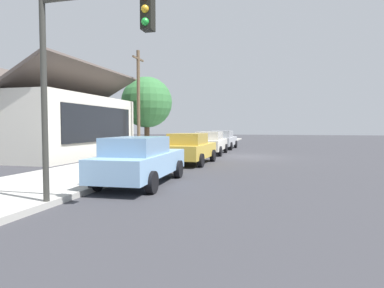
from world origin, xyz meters
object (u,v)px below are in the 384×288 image
Objects in this scene: car_silver at (223,139)px; fire_hydrant_red at (201,144)px; traffic_light_main at (83,56)px; car_mustard at (190,148)px; car_skyblue at (141,160)px; car_ivory at (210,143)px; shade_tree at (147,103)px; utility_pole_wooden at (138,100)px.

car_silver is 2.84m from fire_hydrant_red.
car_mustard is at bearing 0.70° from traffic_light_main.
car_skyblue is 1.02× the size of car_silver.
shade_tree is (3.40, 6.13, 3.14)m from car_ivory.
car_mustard is 0.85× the size of traffic_light_main.
fire_hydrant_red is at bearing 3.28° from car_skyblue.
car_mustard is at bearing -146.53° from shade_tree.
car_silver is at bearing -1.64° from car_skyblue.
fire_hydrant_red is (3.37, 1.42, -0.32)m from car_ivory.
traffic_light_main is 7.32× the size of fire_hydrant_red.
car_skyblue and car_silver have the same top height.
car_ivory is (12.30, 0.07, -0.00)m from car_skyblue.
traffic_light_main is at bearing -177.94° from car_mustard.
traffic_light_main is at bearing 179.32° from car_ivory.
car_silver is 8.46m from utility_pole_wooden.
utility_pole_wooden reaches higher than car_ivory.
shade_tree is (-2.46, 6.04, 3.14)m from car_silver.
car_ivory is at bearing -119.04° from shade_tree.
car_ivory is at bearing -1.82° from car_skyblue.
utility_pole_wooden reaches higher than car_silver.
car_ivory is at bearing -157.19° from fire_hydrant_red.
traffic_light_main is at bearing -179.40° from car_skyblue.
utility_pole_wooden is at bearing -167.95° from shade_tree.
car_mustard reaches higher than fire_hydrant_red.
car_skyblue is at bearing 2.75° from traffic_light_main.
car_mustard is 11.91m from car_silver.
traffic_light_main is at bearing -161.67° from shade_tree.
shade_tree is (9.45, 6.25, 3.15)m from car_mustard.
car_skyblue reaches higher than fire_hydrant_red.
utility_pole_wooden is at bearing 129.46° from fire_hydrant_red.
fire_hydrant_red is (-2.49, 1.33, -0.32)m from car_silver.
car_silver reaches higher than fire_hydrant_red.
fire_hydrant_red is (19.19, 1.66, -2.99)m from traffic_light_main.
car_skyblue is 13.89m from utility_pole_wooden.
shade_tree is at bearing 112.98° from car_silver.
shade_tree reaches higher than car_silver.
car_silver is (5.86, 0.09, 0.00)m from car_ivory.
car_mustard is 0.90× the size of car_ivory.
car_mustard is 6.05m from car_ivory.
shade_tree is at bearing 19.39° from car_skyblue.
car_ivory reaches higher than fire_hydrant_red.
car_skyblue is 0.95× the size of traffic_light_main.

